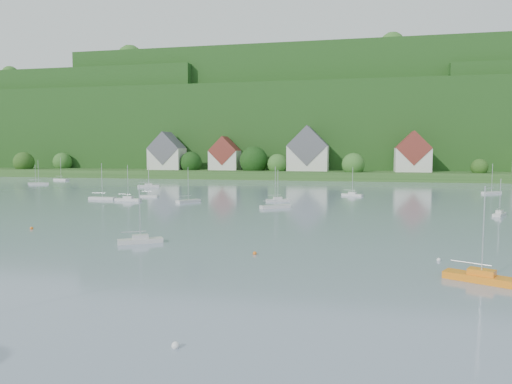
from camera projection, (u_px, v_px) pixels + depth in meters
far_shore_strip at (299, 173)px, 206.13m from camera, size 600.00×60.00×3.00m
forested_ridge at (315, 130)px, 270.99m from camera, size 620.00×181.22×69.89m
village_building_0 at (167, 154)px, 204.28m from camera, size 14.00×10.40×16.00m
village_building_1 at (225, 156)px, 201.06m from camera, size 12.00×9.36×14.00m
village_building_2 at (308, 153)px, 192.64m from camera, size 16.00×11.44×18.00m
village_building_3 at (413, 155)px, 182.40m from camera, size 13.00×10.40×15.50m
near_sailboat_3 at (140, 240)px, 57.78m from camera, size 5.26×4.05×7.12m
near_sailboat_5 at (481, 277)px, 40.71m from camera, size 6.16×4.27×8.17m
mooring_buoy_1 at (175, 348)px, 27.15m from camera, size 0.47×0.47×0.47m
mooring_buoy_2 at (255, 254)px, 51.49m from camera, size 0.44×0.44×0.44m
mooring_buoy_3 at (32, 229)px, 67.95m from camera, size 0.46×0.46×0.46m
mooring_buoy_4 at (439, 261)px, 48.45m from camera, size 0.41×0.41×0.41m
far_sailboat_cluster at (298, 192)px, 124.18m from camera, size 197.75×74.84×8.71m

